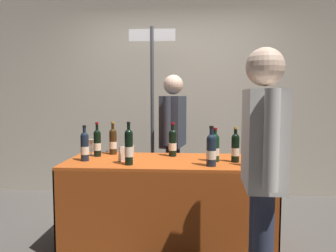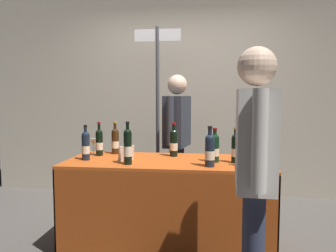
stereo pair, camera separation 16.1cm
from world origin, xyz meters
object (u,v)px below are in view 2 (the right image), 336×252
(tasting_table, at_px, (168,187))
(vendor_presenter, at_px, (177,133))
(booth_signpost, at_px, (158,99))
(display_bottle_0, at_px, (210,150))
(taster_foreground_right, at_px, (255,161))
(wine_glass_near_vendor, at_px, (94,143))
(featured_wine_bottle, at_px, (215,147))

(tasting_table, xyz_separation_m, vendor_presenter, (-0.00, 0.80, 0.39))
(vendor_presenter, xyz_separation_m, booth_signpost, (-0.27, 0.34, 0.37))
(vendor_presenter, bearing_deg, display_bottle_0, 30.43)
(display_bottle_0, distance_m, vendor_presenter, 1.09)
(vendor_presenter, xyz_separation_m, taster_foreground_right, (0.62, -1.73, 0.03))
(wine_glass_near_vendor, xyz_separation_m, taster_foreground_right, (1.38, -1.15, 0.08))
(taster_foreground_right, bearing_deg, wine_glass_near_vendor, 52.45)
(wine_glass_near_vendor, xyz_separation_m, booth_signpost, (0.48, 0.91, 0.42))
(featured_wine_bottle, distance_m, taster_foreground_right, 0.93)
(taster_foreground_right, bearing_deg, booth_signpost, 25.82)
(booth_signpost, bearing_deg, featured_wine_bottle, -59.92)
(tasting_table, height_order, display_bottle_0, display_bottle_0)
(tasting_table, xyz_separation_m, featured_wine_bottle, (0.40, -0.03, 0.36))
(featured_wine_bottle, relative_size, vendor_presenter, 0.19)
(wine_glass_near_vendor, bearing_deg, vendor_presenter, 37.36)
(tasting_table, bearing_deg, taster_foreground_right, -56.23)
(tasting_table, height_order, booth_signpost, booth_signpost)
(tasting_table, bearing_deg, booth_signpost, 103.45)
(tasting_table, relative_size, taster_foreground_right, 1.10)
(taster_foreground_right, height_order, booth_signpost, booth_signpost)
(tasting_table, distance_m, vendor_presenter, 0.89)
(featured_wine_bottle, bearing_deg, taster_foreground_right, -76.33)
(wine_glass_near_vendor, distance_m, vendor_presenter, 0.95)
(display_bottle_0, relative_size, booth_signpost, 0.15)
(wine_glass_near_vendor, relative_size, booth_signpost, 0.07)
(taster_foreground_right, bearing_deg, display_bottle_0, 22.68)
(wine_glass_near_vendor, height_order, vendor_presenter, vendor_presenter)
(featured_wine_bottle, bearing_deg, display_bottle_0, -101.97)
(featured_wine_bottle, height_order, booth_signpost, booth_signpost)
(vendor_presenter, bearing_deg, wine_glass_near_vendor, -41.84)
(tasting_table, distance_m, featured_wine_bottle, 0.54)
(taster_foreground_right, xyz_separation_m, booth_signpost, (-0.89, 2.06, 0.34))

